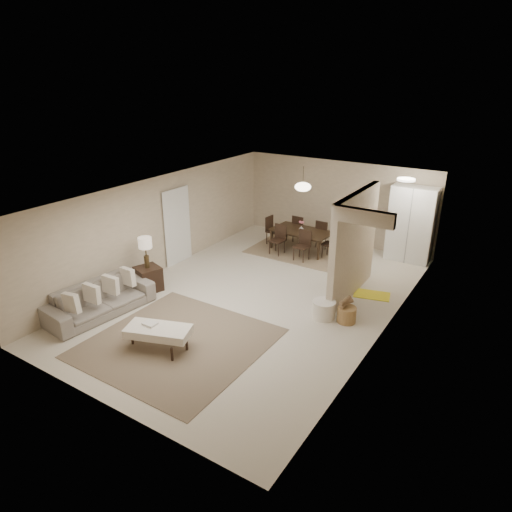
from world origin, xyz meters
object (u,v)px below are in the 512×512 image
Objects in this scene: round_pouf at (324,310)px; wicker_basket at (347,315)px; pantry_cabinet at (411,224)px; sofa at (100,299)px; ottoman_bench at (158,331)px; side_table at (148,279)px; dining_table at (301,241)px.

round_pouf is 1.25× the size of wicker_basket.
round_pouf is (-0.61, -4.25, -0.86)m from pantry_cabinet.
wicker_basket is (4.67, 2.54, -0.17)m from sofa.
sofa reaches higher than ottoman_bench.
sofa is at bearing 151.91° from ottoman_bench.
dining_table is at bearing 66.40° from side_table.
ottoman_bench is at bearing -41.06° from side_table.
side_table reaches higher than round_pouf.
pantry_cabinet is 4.24m from wicker_basket.
ottoman_bench is at bearing -111.75° from pantry_cabinet.
ottoman_bench is 2.60m from side_table.
round_pouf is (2.18, 2.74, -0.16)m from ottoman_bench.
pantry_cabinet is 3.54× the size of side_table.
pantry_cabinet is at bearing -29.08° from sofa.
sofa reaches higher than dining_table.
pantry_cabinet reaches higher than wicker_basket.
round_pouf is at bearing -98.18° from pantry_cabinet.
sofa reaches higher than round_pouf.
side_table is 4.76m from wicker_basket.
ottoman_bench reaches higher than wicker_basket.
pantry_cabinet reaches higher than round_pouf.
round_pouf is at bearing 31.92° from ottoman_bench.
sofa is 1.32× the size of dining_table.
pantry_cabinet reaches higher than ottoman_bench.
sofa is 2.03m from ottoman_bench.
sofa is (-4.80, -6.69, -0.71)m from pantry_cabinet.
round_pouf reaches higher than wicker_basket.
pantry_cabinet is 8.27m from sofa.
sofa is at bearing -92.03° from side_table.
dining_table reaches higher than side_table.
side_table is at bearing -165.97° from round_pouf.
dining_table is at bearing 124.44° from round_pouf.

